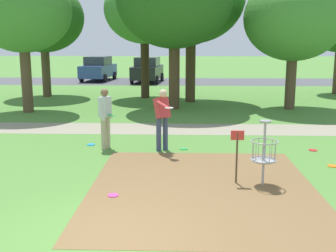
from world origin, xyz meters
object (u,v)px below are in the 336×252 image
at_px(player_throwing, 105,115).
at_px(tree_mid_left, 43,18).
at_px(disc_golf_basket, 261,150).
at_px(frisbee_scattered_a, 91,145).
at_px(tree_near_left, 22,11).
at_px(parked_car_leftmost, 98,69).
at_px(tree_far_center, 294,18).
at_px(frisbee_mid_grass, 313,150).
at_px(frisbee_far_right, 113,195).
at_px(tree_mid_right, 144,10).
at_px(player_foreground_watching, 162,116).
at_px(parked_car_center_left, 147,70).
at_px(frisbee_by_tee, 333,166).
at_px(frisbee_near_basket, 184,149).

xyz_separation_m(player_throwing, tree_mid_left, (-5.27, 11.26, 3.23)).
bearing_deg(tree_mid_left, disc_golf_basket, -57.37).
bearing_deg(frisbee_scattered_a, tree_near_left, 124.55).
bearing_deg(parked_car_leftmost, tree_far_center, -49.97).
height_order(disc_golf_basket, frisbee_mid_grass, disc_golf_basket).
height_order(disc_golf_basket, tree_near_left, tree_near_left).
bearing_deg(frisbee_far_right, tree_near_left, 118.17).
bearing_deg(parked_car_leftmost, frisbee_far_right, -78.17).
bearing_deg(frisbee_far_right, parked_car_leftmost, 101.83).
xyz_separation_m(tree_near_left, tree_mid_right, (4.60, 4.86, 0.38)).
distance_m(player_foreground_watching, parked_car_leftmost, 21.73).
distance_m(tree_mid_right, parked_car_center_left, 9.37).
xyz_separation_m(frisbee_by_tee, frisbee_mid_grass, (-0.02, 1.51, 0.00)).
bearing_deg(player_foreground_watching, player_throwing, 175.09).
height_order(frisbee_near_basket, frisbee_far_right, same).
bearing_deg(tree_far_center, disc_golf_basket, -106.96).
bearing_deg(player_throwing, frisbee_mid_grass, -0.11).
relative_size(player_throwing, parked_car_leftmost, 0.39).
distance_m(frisbee_by_tee, tree_mid_right, 14.47).
relative_size(player_throwing, tree_mid_left, 0.28).
bearing_deg(frisbee_by_tee, frisbee_mid_grass, 90.88).
relative_size(tree_far_center, parked_car_leftmost, 1.33).
xyz_separation_m(disc_golf_basket, tree_mid_left, (-9.08, 14.18, 3.44)).
xyz_separation_m(player_foreground_watching, parked_car_center_left, (-2.05, 19.71, -0.06)).
xyz_separation_m(frisbee_mid_grass, tree_near_left, (-10.25, 6.13, 4.20)).
bearing_deg(tree_mid_left, frisbee_far_right, -67.89).
relative_size(player_foreground_watching, tree_far_center, 0.29).
distance_m(disc_golf_basket, tree_mid_left, 17.19).
bearing_deg(tree_mid_left, frisbee_near_basket, -56.42).
bearing_deg(frisbee_scattered_a, frisbee_by_tee, -17.00).
xyz_separation_m(frisbee_scattered_a, tree_far_center, (7.47, 6.94, 3.94)).
xyz_separation_m(frisbee_scattered_a, parked_car_leftmost, (-3.80, 20.35, 0.91)).
xyz_separation_m(frisbee_by_tee, tree_near_left, (-10.27, 7.65, 4.20)).
xyz_separation_m(tree_near_left, parked_car_leftmost, (0.13, 14.64, -3.28)).
distance_m(frisbee_near_basket, frisbee_by_tee, 3.93).
xyz_separation_m(frisbee_far_right, frisbee_scattered_a, (-1.32, 4.10, 0.00)).
bearing_deg(frisbee_by_tee, player_foreground_watching, 161.80).
bearing_deg(tree_mid_left, tree_near_left, -80.93).
xyz_separation_m(frisbee_far_right, tree_far_center, (6.14, 11.05, 3.94)).
bearing_deg(tree_mid_left, tree_mid_right, -2.99).
height_order(tree_far_center, parked_car_leftmost, tree_far_center).
height_order(disc_golf_basket, tree_mid_left, tree_mid_left).
xyz_separation_m(tree_near_left, parked_car_center_left, (4.01, 13.45, -3.28)).
bearing_deg(frisbee_mid_grass, parked_car_center_left, 107.68).
bearing_deg(frisbee_scattered_a, disc_golf_basket, -37.61).
relative_size(player_throwing, frisbee_mid_grass, 7.47).
bearing_deg(parked_car_leftmost, frisbee_mid_grass, -64.04).
bearing_deg(frisbee_near_basket, frisbee_by_tee, -22.91).
relative_size(player_foreground_watching, frisbee_near_basket, 7.40).
bearing_deg(frisbee_by_tee, parked_car_leftmost, 114.46).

